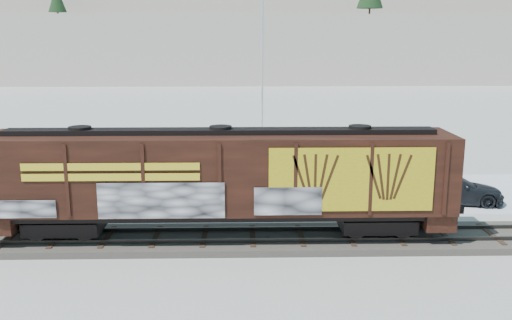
{
  "coord_description": "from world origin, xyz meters",
  "views": [
    {
      "loc": [
        -2.37,
        -22.41,
        8.39
      ],
      "look_at": [
        -1.79,
        3.0,
        2.86
      ],
      "focal_mm": 40.0,
      "sensor_mm": 36.0,
      "label": 1
    }
  ],
  "objects_px": {
    "flagpole": "(264,96)",
    "car_dark": "(452,188)",
    "car_silver": "(139,183)",
    "car_white": "(207,185)",
    "hopper_railcar": "(221,176)"
  },
  "relations": [
    {
      "from": "car_dark",
      "to": "car_white",
      "type": "bearing_deg",
      "value": 96.86
    },
    {
      "from": "hopper_railcar",
      "to": "car_dark",
      "type": "relative_size",
      "value": 3.68
    },
    {
      "from": "hopper_railcar",
      "to": "car_silver",
      "type": "distance_m",
      "value": 8.43
    },
    {
      "from": "hopper_railcar",
      "to": "car_white",
      "type": "height_order",
      "value": "hopper_railcar"
    },
    {
      "from": "car_white",
      "to": "car_dark",
      "type": "height_order",
      "value": "car_white"
    },
    {
      "from": "car_silver",
      "to": "car_white",
      "type": "relative_size",
      "value": 0.97
    },
    {
      "from": "flagpole",
      "to": "hopper_railcar",
      "type": "bearing_deg",
      "value": -98.35
    },
    {
      "from": "flagpole",
      "to": "car_silver",
      "type": "height_order",
      "value": "flagpole"
    },
    {
      "from": "hopper_railcar",
      "to": "car_white",
      "type": "distance_m",
      "value": 6.59
    },
    {
      "from": "flagpole",
      "to": "car_dark",
      "type": "distance_m",
      "value": 14.14
    },
    {
      "from": "car_silver",
      "to": "car_white",
      "type": "bearing_deg",
      "value": -104.05
    },
    {
      "from": "flagpole",
      "to": "car_white",
      "type": "distance_m",
      "value": 10.53
    },
    {
      "from": "car_silver",
      "to": "car_white",
      "type": "height_order",
      "value": "car_silver"
    },
    {
      "from": "car_silver",
      "to": "car_dark",
      "type": "height_order",
      "value": "car_silver"
    },
    {
      "from": "car_silver",
      "to": "car_white",
      "type": "xyz_separation_m",
      "value": [
        3.63,
        -0.57,
        -0.0
      ]
    }
  ]
}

